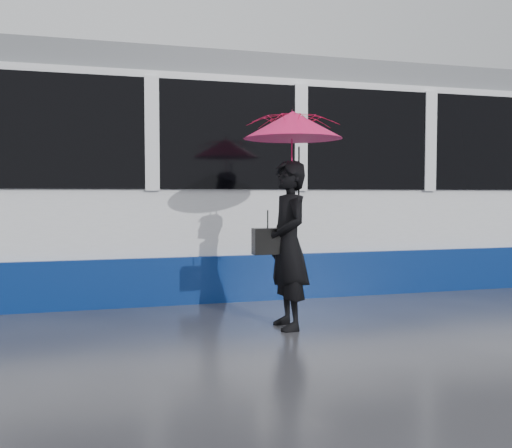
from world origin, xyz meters
name	(u,v)px	position (x,y,z in m)	size (l,w,h in m)	color
ground	(143,330)	(0.00, 0.00, 0.00)	(90.00, 90.00, 0.00)	#2B2B30
rails	(130,290)	(0.00, 2.50, 0.01)	(34.00, 1.51, 0.02)	#3F3D38
tram	(36,180)	(-1.27, 2.50, 1.64)	(26.00, 2.56, 3.35)	white
woman	(288,245)	(1.50, -0.34, 0.89)	(0.65, 0.43, 1.79)	black
umbrella	(293,144)	(1.55, -0.34, 1.96)	(1.08, 1.08, 1.21)	#F41481
handbag	(268,241)	(1.28, -0.32, 0.94)	(0.32, 0.15, 0.46)	black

